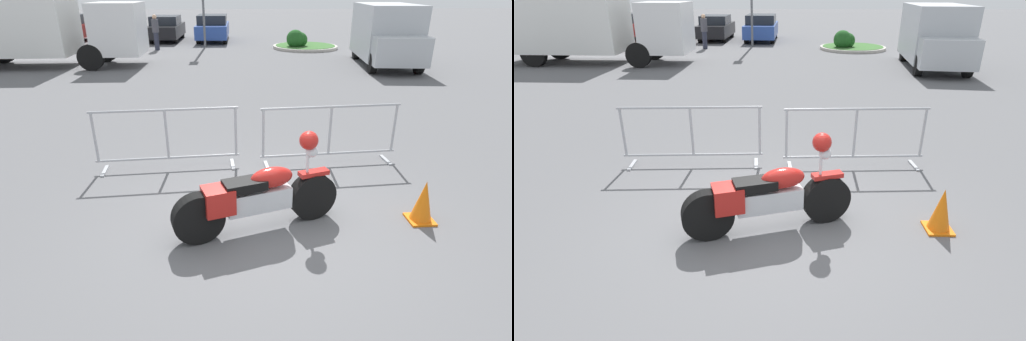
% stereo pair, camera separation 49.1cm
% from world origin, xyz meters
% --- Properties ---
extents(ground_plane, '(120.00, 120.00, 0.00)m').
position_xyz_m(ground_plane, '(0.00, 0.00, 0.00)').
color(ground_plane, '#5B5B5E').
extents(motorcycle, '(2.17, 0.84, 1.25)m').
position_xyz_m(motorcycle, '(-0.09, -0.03, 0.48)').
color(motorcycle, black).
rests_on(motorcycle, ground).
extents(crowd_barrier_near, '(2.43, 0.58, 1.07)m').
position_xyz_m(crowd_barrier_near, '(-1.49, 1.99, 0.56)').
color(crowd_barrier_near, '#9EA0A5').
rests_on(crowd_barrier_near, ground).
extents(crowd_barrier_far, '(2.43, 0.58, 1.07)m').
position_xyz_m(crowd_barrier_far, '(1.30, 1.99, 0.56)').
color(crowd_barrier_far, '#9EA0A5').
rests_on(crowd_barrier_far, ground).
extents(box_truck, '(7.73, 2.37, 2.98)m').
position_xyz_m(box_truck, '(-8.05, 12.43, 1.64)').
color(box_truck, white).
rests_on(box_truck, ground).
extents(delivery_van, '(2.52, 5.19, 2.31)m').
position_xyz_m(delivery_van, '(5.92, 11.84, 1.24)').
color(delivery_van, '#B2B7BC').
rests_on(delivery_van, ground).
extents(parked_car_green, '(1.86, 4.26, 1.43)m').
position_xyz_m(parked_car_green, '(-12.20, 20.84, 0.72)').
color(parked_car_green, '#236B38').
rests_on(parked_car_green, ground).
extents(parked_car_red, '(1.96, 4.50, 1.51)m').
position_xyz_m(parked_car_red, '(-9.46, 20.37, 0.76)').
color(parked_car_red, '#B21E19').
rests_on(parked_car_red, ground).
extents(parked_car_maroon, '(1.85, 4.23, 1.42)m').
position_xyz_m(parked_car_maroon, '(-6.71, 20.75, 0.72)').
color(parked_car_maroon, maroon).
rests_on(parked_car_maroon, ground).
extents(parked_car_black, '(1.83, 4.20, 1.41)m').
position_xyz_m(parked_car_black, '(-3.97, 20.77, 0.71)').
color(parked_car_black, black).
rests_on(parked_car_black, ground).
extents(parked_car_blue, '(1.92, 4.39, 1.47)m').
position_xyz_m(parked_car_blue, '(-1.23, 20.45, 0.75)').
color(parked_car_blue, '#284799').
rests_on(parked_car_blue, ground).
extents(pedestrian, '(0.48, 0.48, 1.69)m').
position_xyz_m(pedestrian, '(-3.97, 16.86, 0.92)').
color(pedestrian, '#262838').
rests_on(pedestrian, ground).
extents(planter_island, '(3.34, 3.34, 0.97)m').
position_xyz_m(planter_island, '(3.45, 16.81, 0.24)').
color(planter_island, '#ADA89E').
rests_on(planter_island, ground).
extents(traffic_cone, '(0.34, 0.34, 0.59)m').
position_xyz_m(traffic_cone, '(2.11, 0.01, 0.29)').
color(traffic_cone, orange).
rests_on(traffic_cone, ground).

